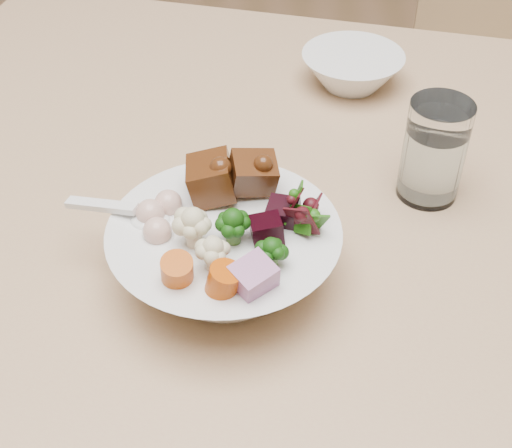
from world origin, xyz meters
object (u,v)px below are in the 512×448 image
dining_table (498,285)px  side_bowl (352,70)px  water_glass (433,154)px  food_bowl (227,250)px

dining_table → side_bowl: bearing=128.9°
water_glass → side_bowl: bearing=106.7°
dining_table → food_bowl: (-0.28, -0.07, 0.11)m
food_bowl → side_bowl: size_ratio=1.60×
dining_table → water_glass: bearing=152.7°
dining_table → side_bowl: (-0.14, 0.28, 0.09)m
water_glass → side_bowl: water_glass is taller
food_bowl → water_glass: bearing=33.2°
water_glass → dining_table: bearing=-39.2°
side_bowl → water_glass: bearing=-73.3°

